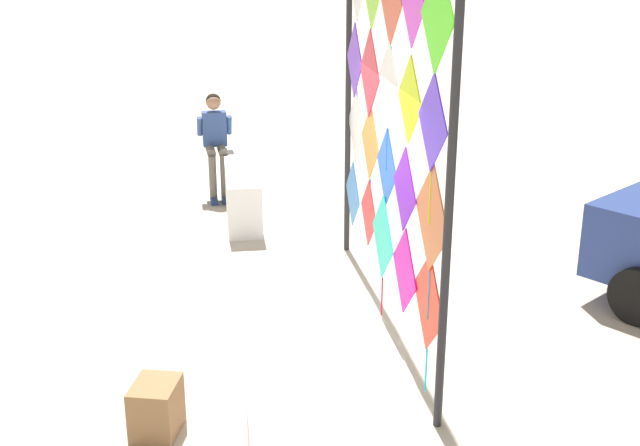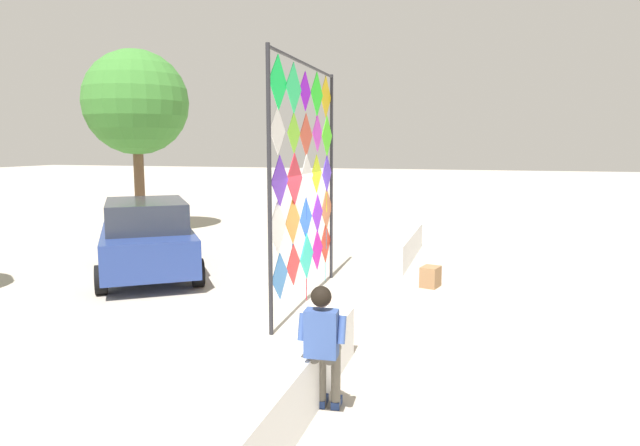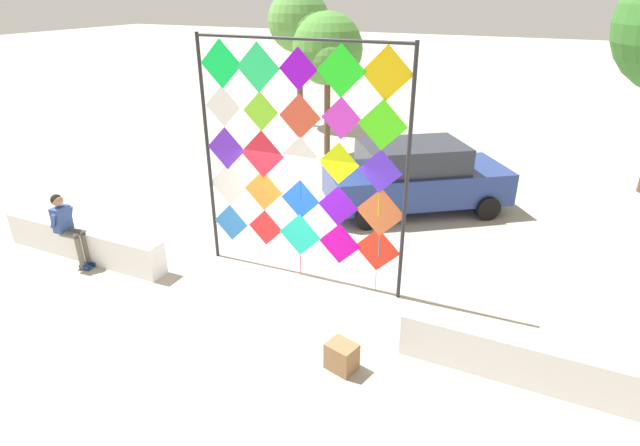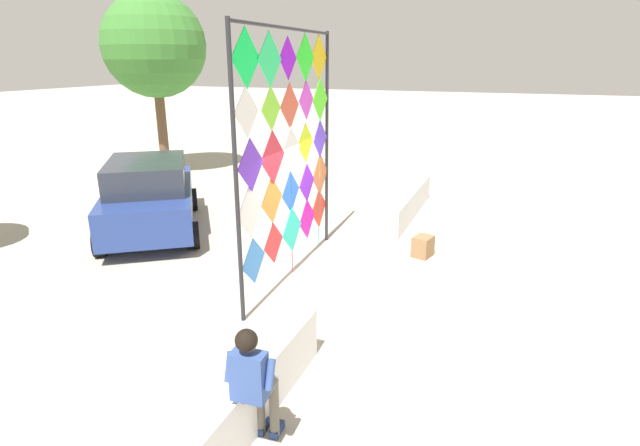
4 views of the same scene
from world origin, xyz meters
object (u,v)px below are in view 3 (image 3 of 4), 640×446
object	(u,v)px
seated_vendor	(67,225)
tree_broadleaf	(328,53)
parked_car	(415,176)
cardboard_box_large	(342,356)
tree_far_right	(301,24)
kite_display_rack	(300,153)

from	to	relation	value
seated_vendor	tree_broadleaf	world-z (taller)	tree_broadleaf
seated_vendor	parked_car	size ratio (longest dim) A/B	0.32
seated_vendor	cardboard_box_large	distance (m)	6.38
seated_vendor	tree_broadleaf	xyz separation A→B (m)	(1.61, 9.25, 2.47)
cardboard_box_large	tree_broadleaf	world-z (taller)	tree_broadleaf
seated_vendor	tree_far_right	size ratio (longest dim) A/B	0.29
seated_vendor	tree_far_right	distance (m)	13.21
kite_display_rack	tree_far_right	xyz separation A→B (m)	(-5.63, 11.16, 1.43)
kite_display_rack	cardboard_box_large	distance (m)	3.70
seated_vendor	parked_car	distance (m)	8.14
seated_vendor	parked_car	world-z (taller)	parked_car
kite_display_rack	tree_broadleaf	size ratio (longest dim) A/B	0.98
tree_broadleaf	tree_far_right	xyz separation A→B (m)	(-2.74, 3.55, 0.60)
parked_car	cardboard_box_large	world-z (taller)	parked_car
kite_display_rack	tree_broadleaf	xyz separation A→B (m)	(-2.89, 7.61, 0.83)
parked_car	tree_broadleaf	world-z (taller)	tree_broadleaf
kite_display_rack	seated_vendor	distance (m)	5.07
tree_broadleaf	tree_far_right	distance (m)	4.52
kite_display_rack	tree_broadleaf	bearing A→B (deg)	110.83
parked_car	tree_broadleaf	distance (m)	5.75
kite_display_rack	parked_car	xyz separation A→B (m)	(1.08, 4.28, -1.66)
kite_display_rack	cardboard_box_large	size ratio (longest dim) A/B	10.24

